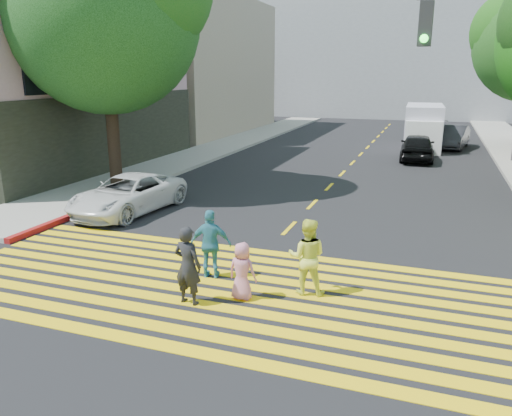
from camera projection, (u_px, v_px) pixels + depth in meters
The scene contains 18 objects.
ground at pixel (204, 316), 9.61m from camera, with size 120.00×120.00×0.00m, color black.
sidewalk_left at pixel (231, 144), 32.35m from camera, with size 3.00×40.00×0.15m, color gray.
curb_red at pixel (98, 206), 17.28m from camera, with size 0.20×8.00×0.16m, color maroon.
crosswalk at pixel (229, 290), 10.77m from camera, with size 13.40×5.30×0.01m.
lane_line at pixel (364, 151), 30.07m from camera, with size 0.12×34.40×0.01m.
building_left_pink at pixel (11, 72), 24.50m from camera, with size 12.10×14.10×11.00m.
building_left_tan at pixel (171, 67), 38.94m from camera, with size 12.00×16.00×10.00m, color tan.
backdrop_block at pixel (401, 58), 51.67m from camera, with size 30.00×8.00×12.00m, color gray.
tree_left at pixel (106, 6), 18.26m from camera, with size 8.24×7.65×10.24m.
pedestrian_man at pixel (188, 266), 9.95m from camera, with size 0.60×0.39×1.63m, color black.
pedestrian_woman at pixel (307, 257), 10.42m from camera, with size 0.80×0.62×1.64m, color #E6F14D.
pedestrian_child at pixel (242, 271), 10.21m from camera, with size 0.60×0.39×1.22m, color #CB778F.
pedestrian_extra at pixel (211, 244), 11.26m from camera, with size 0.93×0.39×1.59m, color teal.
white_sedan at pixel (128, 194), 16.64m from camera, with size 2.07×4.48×1.24m, color silver.
dark_car_near at pixel (417, 147), 26.54m from camera, with size 1.71×4.25×1.45m, color black.
silver_car at pixel (429, 126), 37.11m from camera, with size 1.97×4.86×1.41m, color #A8A8A8.
dark_car_parked at pixel (453, 137), 30.83m from camera, with size 1.49×4.27×1.41m, color #232329.
white_van at pixel (423, 128), 30.47m from camera, with size 2.29×5.67×2.64m.
Camera 1 is at (3.88, -7.88, 4.54)m, focal length 35.00 mm.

